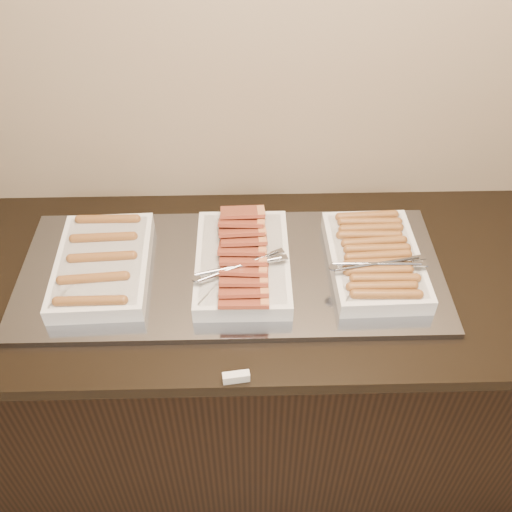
{
  "coord_description": "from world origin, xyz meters",
  "views": [
    {
      "loc": [
        0.02,
        0.99,
        2.08
      ],
      "look_at": [
        0.05,
        2.13,
        0.97
      ],
      "focal_mm": 40.0,
      "sensor_mm": 36.0,
      "label": 1
    }
  ],
  "objects_px": {
    "dish_center": "(242,261)",
    "dish_right": "(375,259)",
    "warming_tray": "(231,271)",
    "dish_left": "(103,264)",
    "counter": "(243,365)"
  },
  "relations": [
    {
      "from": "dish_center",
      "to": "dish_right",
      "type": "distance_m",
      "value": 0.37
    },
    {
      "from": "warming_tray",
      "to": "dish_center",
      "type": "xyz_separation_m",
      "value": [
        0.03,
        -0.0,
        0.04
      ]
    },
    {
      "from": "dish_right",
      "to": "dish_left",
      "type": "bearing_deg",
      "value": 178.48
    },
    {
      "from": "dish_right",
      "to": "dish_center",
      "type": "bearing_deg",
      "value": 178.72
    },
    {
      "from": "counter",
      "to": "dish_left",
      "type": "distance_m",
      "value": 0.63
    },
    {
      "from": "dish_left",
      "to": "dish_right",
      "type": "height_order",
      "value": "dish_right"
    },
    {
      "from": "dish_left",
      "to": "dish_right",
      "type": "bearing_deg",
      "value": -2.2
    },
    {
      "from": "counter",
      "to": "dish_center",
      "type": "distance_m",
      "value": 0.5
    },
    {
      "from": "counter",
      "to": "dish_right",
      "type": "distance_m",
      "value": 0.63
    },
    {
      "from": "counter",
      "to": "warming_tray",
      "type": "bearing_deg",
      "value": 180.0
    },
    {
      "from": "dish_center",
      "to": "dish_right",
      "type": "xyz_separation_m",
      "value": [
        0.37,
        -0.0,
        -0.0
      ]
    },
    {
      "from": "dish_left",
      "to": "dish_center",
      "type": "height_order",
      "value": "dish_center"
    },
    {
      "from": "counter",
      "to": "dish_right",
      "type": "xyz_separation_m",
      "value": [
        0.38,
        -0.0,
        0.5
      ]
    },
    {
      "from": "dish_center",
      "to": "counter",
      "type": "bearing_deg",
      "value": 155.54
    },
    {
      "from": "counter",
      "to": "warming_tray",
      "type": "xyz_separation_m",
      "value": [
        -0.03,
        0.0,
        0.46
      ]
    }
  ]
}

